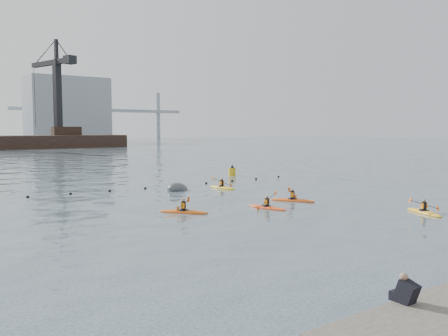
# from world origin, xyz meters

# --- Properties ---
(ground) EXTENTS (400.00, 400.00, 0.00)m
(ground) POSITION_xyz_m (0.00, 0.00, 0.00)
(ground) COLOR #324148
(ground) RESTS_ON ground
(float_line) EXTENTS (33.24, 0.73, 0.24)m
(float_line) POSITION_xyz_m (-0.50, 22.53, 0.03)
(float_line) COLOR black
(float_line) RESTS_ON ground
(kayaker_0) EXTENTS (1.94, 2.88, 1.10)m
(kayaker_0) POSITION_xyz_m (2.87, 9.31, 0.09)
(kayaker_0) COLOR #EB4B16
(kayaker_0) RESTS_ON ground
(kayaker_1) EXTENTS (1.93, 2.97, 1.05)m
(kayaker_1) POSITION_xyz_m (9.25, 2.75, 0.09)
(kayaker_1) COLOR gold
(kayaker_1) RESTS_ON ground
(kayaker_2) EXTENTS (2.40, 2.67, 0.96)m
(kayaker_2) POSITION_xyz_m (-2.10, 11.00, 0.09)
(kayaker_2) COLOR #DF5C15
(kayaker_2) RESTS_ON ground
(kayaker_3) EXTENTS (2.11, 3.10, 1.15)m
(kayaker_3) POSITION_xyz_m (6.29, 18.93, 0.09)
(kayaker_3) COLOR yellow
(kayaker_3) RESTS_ON ground
(kayaker_4) EXTENTS (2.18, 2.89, 1.18)m
(kayaker_4) POSITION_xyz_m (6.20, 10.53, 0.09)
(kayaker_4) COLOR #EE5716
(kayaker_4) RESTS_ON ground
(mooring_buoy) EXTENTS (2.92, 2.50, 1.65)m
(mooring_buoy) POSITION_xyz_m (2.80, 20.09, 0.00)
(mooring_buoy) COLOR #383A3D
(mooring_buoy) RESTS_ON ground
(nav_buoy) EXTENTS (0.73, 0.73, 1.33)m
(nav_buoy) POSITION_xyz_m (13.19, 26.81, 0.40)
(nav_buoy) COLOR gold
(nav_buoy) RESTS_ON ground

